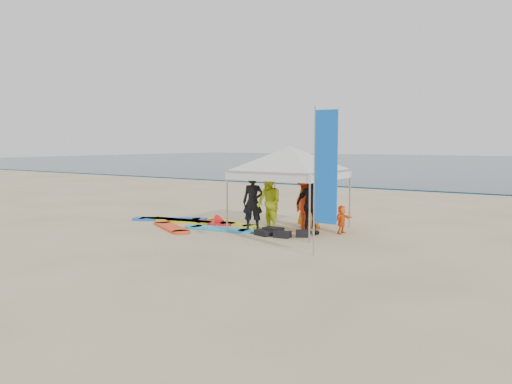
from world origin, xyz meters
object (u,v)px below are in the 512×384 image
Objects in this scene: person_black_b at (312,205)px; person_seated at (342,219)px; person_yellow at (269,203)px; surfboard_spread at (194,223)px; person_orange_b at (310,197)px; feather_flag at (325,169)px; person_black_a at (253,202)px; marker_pennant at (220,220)px; person_orange_a at (307,204)px; canopy_tent at (290,147)px.

person_seated is (0.65, 0.66, -0.45)m from person_black_b.
person_yellow is 1.35m from person_black_b.
person_orange_b is at bearing 22.60° from surfboard_spread.
person_black_b reaches higher than surfboard_spread.
feather_flag is at bearing -19.59° from surfboard_spread.
person_seated is 3.65m from feather_flag.
person_black_a is 2.38m from surfboard_spread.
surfboard_spread is (-2.23, -0.17, -0.83)m from person_black_a.
marker_pennant is (-2.63, -2.44, 0.07)m from person_seated.
person_orange_a is 2.60× the size of marker_pennant.
canopy_tent reaches higher than person_black_b.
person_black_b is 0.49× the size of feather_flag.
person_black_b is at bearing -14.91° from person_black_a.
person_orange_b is at bearing 121.82° from feather_flag.
feather_flag is at bearing -55.81° from person_black_a.
surfboard_spread is (-2.12, 1.33, -0.46)m from marker_pennant.
person_yellow is at bearing 4.79° from surfboard_spread.
canopy_tent reaches higher than marker_pennant.
marker_pennant is at bearing -116.75° from canopy_tent.
person_black_b is (1.34, 0.22, -0.00)m from person_yellow.
person_yellow is at bearing -127.69° from canopy_tent.
person_seated is at bearing 13.13° from surfboard_spread.
feather_flag reaches higher than person_orange_a.
feather_flag is at bearing -48.43° from canopy_tent.
person_yellow is 0.37× the size of surfboard_spread.
feather_flag is 6.35m from surfboard_spread.
feather_flag reaches higher than marker_pennant.
surfboard_spread is (-4.10, -0.45, -0.83)m from person_black_b.
person_yellow is at bearing 62.70° from person_orange_a.
person_black_a is at bearing 147.53° from feather_flag.
person_black_b is 0.45× the size of canopy_tent.
surfboard_spread is (-3.19, -0.78, -2.52)m from canopy_tent.
person_black_a is 1.64m from person_orange_a.
person_orange_b is at bearing 84.52° from person_yellow.
person_yellow is at bearing 10.97° from person_black_b.
person_black_a is 0.49× the size of feather_flag.
marker_pennant is (-0.64, -1.56, -0.38)m from person_yellow.
feather_flag is at bearing 124.21° from person_black_b.
feather_flag is at bearing -154.72° from person_seated.
person_orange_a reaches higher than marker_pennant.
person_black_a is 2.71× the size of marker_pennant.
person_seated is at bearing 177.08° from person_orange_b.
person_orange_a is 0.36× the size of surfboard_spread.
canopy_tent reaches higher than person_seated.
person_orange_a is at bearing 3.43° from person_black_a.
person_black_a is at bearing 58.08° from person_orange_b.
person_black_b is 1.94m from canopy_tent.
feather_flag is at bearing -12.12° from person_yellow.
person_yellow is 1.15m from person_orange_a.
person_black_b is 3.16m from feather_flag.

